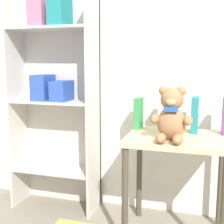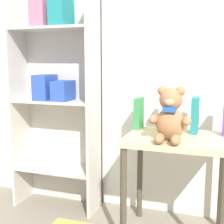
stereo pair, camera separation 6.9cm
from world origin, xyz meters
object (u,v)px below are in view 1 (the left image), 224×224
(display_table, at_px, (177,153))
(book_standing_teal, at_px, (195,115))
(teddy_bear, at_px, (171,116))
(bookshelf_side, at_px, (55,87))
(book_standing_green, at_px, (138,113))
(book_standing_orange, at_px, (166,111))

(display_table, height_order, book_standing_teal, book_standing_teal)
(teddy_bear, bearing_deg, book_standing_teal, 64.47)
(bookshelf_side, distance_m, book_standing_green, 0.68)
(display_table, height_order, teddy_bear, teddy_bear)
(display_table, relative_size, teddy_bear, 2.13)
(bookshelf_side, height_order, book_standing_green, bookshelf_side)
(bookshelf_side, relative_size, teddy_bear, 5.25)
(display_table, bearing_deg, book_standing_green, 151.50)
(book_standing_orange, bearing_deg, book_standing_teal, 0.06)
(teddy_bear, bearing_deg, display_table, 75.60)
(teddy_bear, xyz_separation_m, book_standing_orange, (-0.06, 0.25, -0.01))
(display_table, relative_size, book_standing_green, 3.18)
(book_standing_orange, bearing_deg, teddy_bear, -76.91)
(book_standing_orange, height_order, book_standing_teal, book_standing_orange)
(teddy_bear, relative_size, book_standing_teal, 1.37)
(book_standing_green, relative_size, book_standing_teal, 0.92)
(display_table, xyz_separation_m, teddy_bear, (-0.03, -0.12, 0.25))
(book_standing_green, relative_size, book_standing_orange, 0.80)
(book_standing_orange, relative_size, book_standing_teal, 1.14)
(display_table, relative_size, book_standing_teal, 2.92)
(bookshelf_side, bearing_deg, book_standing_green, -6.30)
(bookshelf_side, distance_m, teddy_bear, 0.97)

